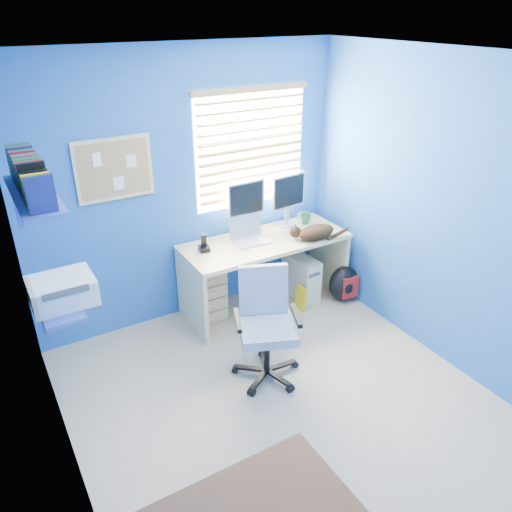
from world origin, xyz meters
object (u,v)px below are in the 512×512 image
desk (265,274)px  laptop (251,231)px  cat (316,232)px  tower_pc (301,277)px  office_chair (266,338)px

desk → laptop: size_ratio=4.91×
laptop → cat: bearing=-21.0°
tower_pc → desk: bearing=173.6°
cat → tower_pc: cat is taller
office_chair → laptop: bearing=67.0°
desk → tower_pc: 0.45m
desk → cat: cat is taller
tower_pc → office_chair: office_chair is taller
desk → tower_pc: size_ratio=3.60×
laptop → office_chair: (-0.39, -0.92, -0.51)m
laptop → cat: (0.58, -0.26, -0.04)m
office_chair → desk: bearing=58.9°
desk → cat: size_ratio=4.20×
desk → laptop: 0.50m
desk → office_chair: size_ratio=1.77×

